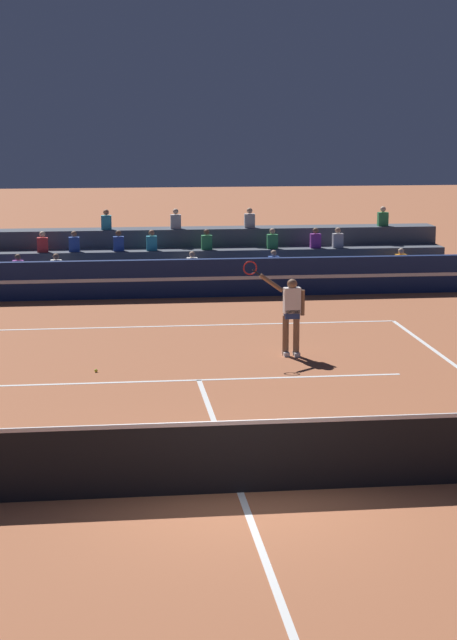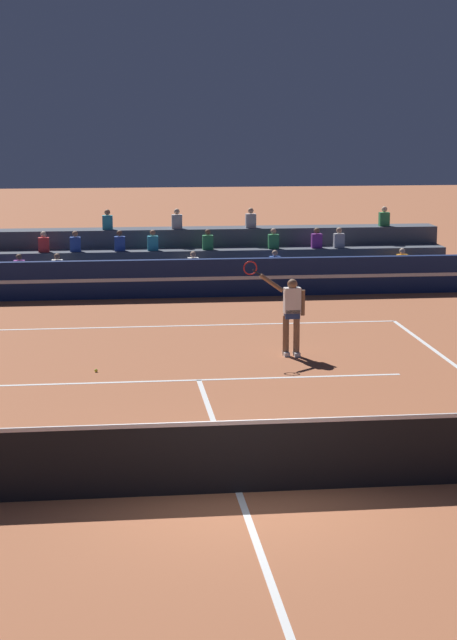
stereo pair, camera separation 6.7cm
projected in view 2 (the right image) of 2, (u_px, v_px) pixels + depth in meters
name	position (u px, v px, depth m)	size (l,w,h in m)	color
ground_plane	(239.00, 492.00, 15.11)	(120.00, 120.00, 0.00)	#AD603D
court_lines	(239.00, 492.00, 15.11)	(11.10, 23.90, 0.01)	white
tennis_net	(239.00, 456.00, 15.00)	(12.00, 0.10, 1.10)	#2D6B38
sponsor_banner_wall	(169.00, 279.00, 30.65)	(18.00, 0.26, 1.10)	navy
bleacher_stand	(164.00, 263.00, 33.10)	(17.48, 2.85, 2.28)	#4C515B
tennis_player	(290.00, 312.00, 23.29)	(1.43, 0.33, 2.19)	brown
tennis_ball	(96.00, 370.00, 22.02)	(0.07, 0.07, 0.07)	#C6DB33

